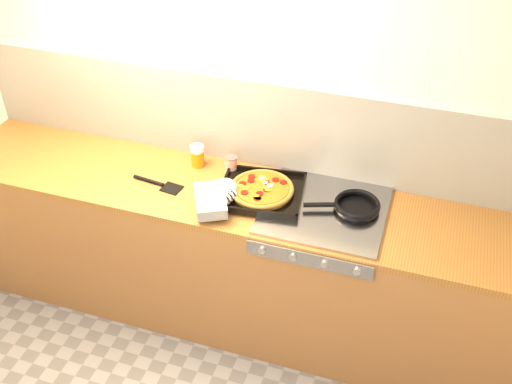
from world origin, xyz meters
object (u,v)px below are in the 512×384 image
(frying_pan, at_px, (356,206))
(tomato_can, at_px, (231,165))
(juice_glass, at_px, (198,156))
(pizza_on_tray, at_px, (248,192))

(frying_pan, distance_m, tomato_can, 0.71)
(tomato_can, relative_size, juice_glass, 0.80)
(tomato_can, bearing_deg, frying_pan, -10.22)
(pizza_on_tray, relative_size, tomato_can, 5.65)
(pizza_on_tray, distance_m, frying_pan, 0.54)
(pizza_on_tray, relative_size, juice_glass, 4.54)
(tomato_can, distance_m, juice_glass, 0.20)
(tomato_can, bearing_deg, pizza_on_tray, -50.42)
(pizza_on_tray, height_order, juice_glass, juice_glass)
(pizza_on_tray, bearing_deg, frying_pan, 7.24)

